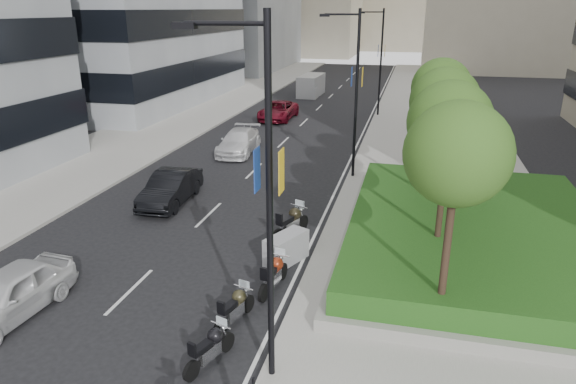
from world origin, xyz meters
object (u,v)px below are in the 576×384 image
(lamp_post_1, at_px, (354,87))
(motorcycle_4, at_px, (274,274))
(car_a, at_px, (8,294))
(delivery_van, at_px, (311,86))
(motorcycle_5, at_px, (286,249))
(motorcycle_6, at_px, (291,222))
(lamp_post_0, at_px, (263,193))
(motorcycle_3, at_px, (235,307))
(car_d, at_px, (278,111))
(car_b, at_px, (171,188))
(motorcycle_2, at_px, (210,347))
(lamp_post_2, at_px, (379,57))
(car_c, at_px, (239,142))

(lamp_post_1, distance_m, motorcycle_4, 13.52)
(car_a, distance_m, delivery_van, 43.77)
(motorcycle_5, distance_m, motorcycle_6, 2.29)
(delivery_van, bearing_deg, lamp_post_0, -77.82)
(motorcycle_5, xyz_separation_m, motorcycle_6, (-0.35, 2.26, 0.09))
(motorcycle_3, relative_size, motorcycle_5, 0.99)
(car_d, bearing_deg, motorcycle_4, -74.35)
(car_b, xyz_separation_m, delivery_van, (0.17, 33.57, 0.25))
(lamp_post_0, height_order, car_b, lamp_post_0)
(car_a, bearing_deg, delivery_van, 93.55)
(lamp_post_0, distance_m, motorcycle_2, 4.80)
(lamp_post_1, relative_size, motorcycle_3, 4.54)
(motorcycle_2, relative_size, car_d, 0.35)
(motorcycle_6, height_order, car_b, car_b)
(motorcycle_3, bearing_deg, delivery_van, 23.64)
(motorcycle_6, height_order, car_d, car_d)
(lamp_post_2, bearing_deg, car_b, -108.38)
(motorcycle_5, bearing_deg, lamp_post_0, -146.07)
(motorcycle_4, bearing_deg, delivery_van, 18.63)
(lamp_post_1, bearing_deg, lamp_post_2, 90.00)
(lamp_post_0, relative_size, car_c, 1.74)
(motorcycle_6, distance_m, car_c, 13.64)
(lamp_post_2, xyz_separation_m, motorcycle_4, (-0.96, -30.72, -4.48))
(lamp_post_1, distance_m, car_d, 17.22)
(lamp_post_0, bearing_deg, motorcycle_2, 175.11)
(motorcycle_4, distance_m, car_a, 8.23)
(lamp_post_1, bearing_deg, car_a, -117.42)
(motorcycle_3, bearing_deg, motorcycle_5, 7.85)
(motorcycle_6, bearing_deg, lamp_post_2, 18.67)
(motorcycle_6, distance_m, car_d, 24.01)
(motorcycle_2, bearing_deg, car_b, 49.44)
(motorcycle_3, relative_size, delivery_van, 0.37)
(car_b, bearing_deg, motorcycle_5, -37.36)
(lamp_post_1, distance_m, motorcycle_2, 17.54)
(motorcycle_5, relative_size, delivery_van, 0.38)
(car_a, distance_m, car_d, 30.81)
(car_a, relative_size, delivery_van, 0.85)
(lamp_post_0, bearing_deg, motorcycle_6, 99.10)
(car_c, bearing_deg, motorcycle_3, -75.18)
(motorcycle_5, bearing_deg, motorcycle_3, -162.73)
(motorcycle_4, distance_m, car_c, 17.67)
(motorcycle_2, height_order, motorcycle_4, motorcycle_4)
(motorcycle_5, bearing_deg, car_a, 151.26)
(car_a, height_order, car_c, car_a)
(lamp_post_0, height_order, lamp_post_2, same)
(motorcycle_3, distance_m, car_d, 30.20)
(lamp_post_1, xyz_separation_m, motorcycle_5, (-1.02, -10.73, -4.50))
(lamp_post_2, relative_size, motorcycle_6, 3.86)
(car_a, bearing_deg, car_c, 92.52)
(lamp_post_0, bearing_deg, motorcycle_5, 99.24)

